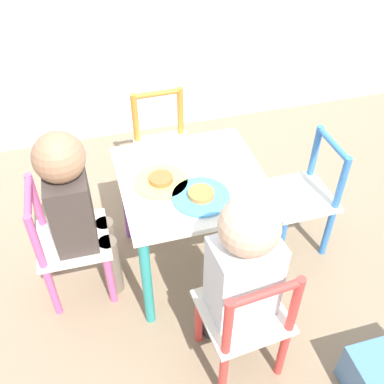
{
  "coord_description": "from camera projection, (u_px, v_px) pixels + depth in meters",
  "views": [
    {
      "loc": [
        -0.33,
        -1.19,
        1.5
      ],
      "look_at": [
        0.0,
        0.0,
        0.4
      ],
      "focal_mm": 42.0,
      "sensor_mm": 36.0,
      "label": 1
    }
  ],
  "objects": [
    {
      "name": "chair_orange",
      "position": [
        164.0,
        150.0,
        2.09
      ],
      "size": [
        0.26,
        0.26,
        0.52
      ],
      "rotation": [
        0.0,
        0.0,
        0.01
      ],
      "color": "silver",
      "rests_on": "ground_plane"
    },
    {
      "name": "chair_blue",
      "position": [
        303.0,
        197.0,
        1.85
      ],
      "size": [
        0.26,
        0.26,
        0.52
      ],
      "rotation": [
        0.0,
        0.0,
        -1.56
      ],
      "color": "silver",
      "rests_on": "ground_plane"
    },
    {
      "name": "plate_front",
      "position": [
        201.0,
        196.0,
        1.52
      ],
      "size": [
        0.2,
        0.2,
        0.03
      ],
      "color": "#4C9EE0",
      "rests_on": "kids_table"
    },
    {
      "name": "kids_table",
      "position": [
        192.0,
        194.0,
        1.66
      ],
      "size": [
        0.52,
        0.52,
        0.47
      ],
      "color": "silver",
      "rests_on": "ground_plane"
    },
    {
      "name": "child_left",
      "position": [
        75.0,
        203.0,
        1.55
      ],
      "size": [
        0.22,
        0.2,
        0.73
      ],
      "rotation": [
        0.0,
        0.0,
        1.56
      ],
      "color": "#7A6B5B",
      "rests_on": "ground_plane"
    },
    {
      "name": "chair_pink",
      "position": [
        68.0,
        243.0,
        1.66
      ],
      "size": [
        0.26,
        0.26,
        0.52
      ],
      "rotation": [
        0.0,
        0.0,
        1.56
      ],
      "color": "silver",
      "rests_on": "ground_plane"
    },
    {
      "name": "ground_plane",
      "position": [
        192.0,
        262.0,
        1.92
      ],
      "size": [
        6.0,
        6.0,
        0.0
      ],
      "primitive_type": "plane",
      "color": "#8C755B"
    },
    {
      "name": "chair_red",
      "position": [
        245.0,
        320.0,
        1.42
      ],
      "size": [
        0.28,
        0.28,
        0.52
      ],
      "rotation": [
        0.0,
        0.0,
        -3.05
      ],
      "color": "silver",
      "rests_on": "ground_plane"
    },
    {
      "name": "child_front",
      "position": [
        241.0,
        268.0,
        1.33
      ],
      "size": [
        0.21,
        0.23,
        0.73
      ],
      "rotation": [
        0.0,
        0.0,
        -3.05
      ],
      "color": "#38383D",
      "rests_on": "ground_plane"
    },
    {
      "name": "plate_left",
      "position": [
        161.0,
        181.0,
        1.58
      ],
      "size": [
        0.19,
        0.19,
        0.03
      ],
      "color": "#EADB66",
      "rests_on": "kids_table"
    }
  ]
}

